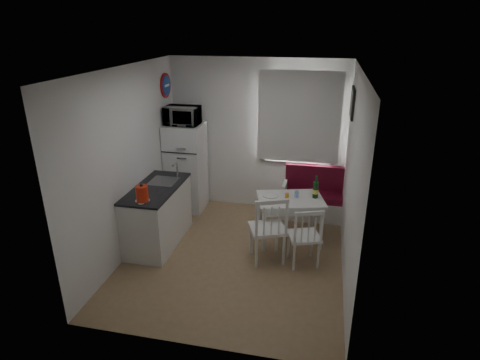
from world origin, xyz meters
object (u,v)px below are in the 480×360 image
(dining_table, at_px, (290,203))
(wine_bottle, at_px, (316,187))
(kettle, at_px, (142,194))
(microwave, at_px, (182,116))
(chair_left, at_px, (267,223))
(bench, at_px, (318,201))
(fridge, at_px, (186,167))
(kitchen_counter, at_px, (158,215))
(chair_right, at_px, (304,232))

(dining_table, relative_size, wine_bottle, 3.19)
(kettle, bearing_deg, microwave, 90.99)
(wine_bottle, bearing_deg, chair_left, -127.83)
(bench, relative_size, fridge, 0.80)
(kitchen_counter, distance_m, bench, 2.68)
(kitchen_counter, height_order, bench, kitchen_counter)
(chair_right, bearing_deg, fridge, 126.30)
(bench, xyz_separation_m, dining_table, (-0.40, -0.91, 0.34))
(microwave, bearing_deg, dining_table, -21.69)
(chair_left, distance_m, kettle, 1.69)
(kitchen_counter, xyz_separation_m, fridge, (0.02, 1.24, 0.31))
(bench, relative_size, chair_right, 2.36)
(microwave, bearing_deg, chair_right, -33.40)
(dining_table, xyz_separation_m, microwave, (-1.89, 0.75, 1.05))
(microwave, xyz_separation_m, wine_bottle, (2.24, -0.65, -0.80))
(bench, height_order, fridge, fridge)
(dining_table, distance_m, fridge, 2.06)
(kitchen_counter, bearing_deg, wine_bottle, 13.48)
(chair_right, distance_m, kettle, 2.19)
(dining_table, xyz_separation_m, kettle, (-1.86, -0.98, 0.40))
(chair_right, bearing_deg, microwave, 127.22)
(kitchen_counter, xyz_separation_m, kettle, (0.05, -0.54, 0.57))
(dining_table, distance_m, wine_bottle, 0.44)
(chair_left, height_order, chair_right, chair_left)
(chair_left, xyz_separation_m, microwave, (-1.64, 1.43, 1.07))
(bench, bearing_deg, kitchen_counter, -149.66)
(bench, height_order, kettle, kettle)
(chair_left, bearing_deg, kitchen_counter, 150.05)
(chair_left, bearing_deg, microwave, 117.00)
(kitchen_counter, xyz_separation_m, chair_right, (2.16, -0.22, 0.09))
(kitchen_counter, height_order, chair_right, kitchen_counter)
(bench, xyz_separation_m, wine_bottle, (-0.05, -0.81, 0.59))
(chair_right, height_order, wine_bottle, wine_bottle)
(microwave, bearing_deg, chair_left, -40.96)
(bench, distance_m, dining_table, 1.05)
(chair_left, relative_size, kettle, 2.33)
(bench, xyz_separation_m, fridge, (-2.29, -0.11, 0.48))
(fridge, relative_size, wine_bottle, 4.49)
(dining_table, bearing_deg, microwave, 142.88)
(dining_table, bearing_deg, wine_bottle, 0.51)
(kettle, distance_m, wine_bottle, 2.46)
(dining_table, height_order, kettle, kettle)
(bench, relative_size, chair_left, 2.02)
(kitchen_counter, relative_size, chair_right, 2.55)
(kitchen_counter, bearing_deg, dining_table, 13.02)
(kettle, bearing_deg, dining_table, 27.70)
(wine_bottle, bearing_deg, chair_right, -97.50)
(dining_table, relative_size, microwave, 1.97)
(dining_table, distance_m, kettle, 2.14)
(fridge, height_order, kettle, fridge)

